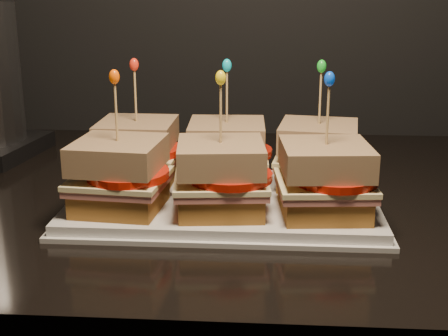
{
  "coord_description": "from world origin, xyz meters",
  "views": [
    {
      "loc": [
        -0.99,
        0.83,
        1.19
      ],
      "look_at": [
        -1.04,
        1.58,
        0.96
      ],
      "focal_mm": 50.0,
      "sensor_mm": 36.0,
      "label": 1
    }
  ],
  "objects": [
    {
      "name": "sandwich_4_cheese",
      "position": [
        -1.04,
        1.52,
        0.97
      ],
      "size": [
        0.12,
        0.12,
        0.01
      ],
      "primitive_type": "cube",
      "rotation": [
        0.0,
        0.0,
        0.1
      ],
      "color": "#F5E6A2",
      "rests_on": "sandwich_4_ham"
    },
    {
      "name": "sandwich_2_bread_bot",
      "position": [
        -0.92,
        1.63,
        0.94
      ],
      "size": [
        0.11,
        0.11,
        0.03
      ],
      "primitive_type": "cube",
      "rotation": [
        0.0,
        0.0,
        -0.14
      ],
      "color": "brown",
      "rests_on": "platter"
    },
    {
      "name": "sandwich_4_bread_top",
      "position": [
        -1.04,
        1.52,
        0.99
      ],
      "size": [
        0.11,
        0.11,
        0.03
      ],
      "primitive_type": "cube",
      "rotation": [
        0.0,
        0.0,
        0.1
      ],
      "color": "#56290A",
      "rests_on": "sandwich_4_tomato"
    },
    {
      "name": "sandwich_1_pick",
      "position": [
        -1.04,
        1.63,
        1.04
      ],
      "size": [
        0.0,
        0.0,
        0.09
      ],
      "primitive_type": "cylinder",
      "color": "tan",
      "rests_on": "sandwich_1_bread_top"
    },
    {
      "name": "platter_rim",
      "position": [
        -1.04,
        1.58,
        0.91
      ],
      "size": [
        0.39,
        0.25,
        0.01
      ],
      "primitive_type": "cube",
      "color": "silver",
      "rests_on": "granite_slab"
    },
    {
      "name": "sandwich_5_ham",
      "position": [
        -0.92,
        1.52,
        0.96
      ],
      "size": [
        0.12,
        0.11,
        0.01
      ],
      "primitive_type": "cube",
      "rotation": [
        0.0,
        0.0,
        0.09
      ],
      "color": "#C3685A",
      "rests_on": "sandwich_5_bread_bot"
    },
    {
      "name": "sandwich_5_bread_top",
      "position": [
        -0.92,
        1.52,
        0.99
      ],
      "size": [
        0.11,
        0.11,
        0.03
      ],
      "primitive_type": "cube",
      "rotation": [
        0.0,
        0.0,
        0.09
      ],
      "color": "#56290A",
      "rests_on": "sandwich_5_tomato"
    },
    {
      "name": "sandwich_1_bread_bot",
      "position": [
        -1.04,
        1.63,
        0.94
      ],
      "size": [
        0.1,
        0.1,
        0.03
      ],
      "primitive_type": "cube",
      "rotation": [
        0.0,
        0.0,
        0.04
      ],
      "color": "brown",
      "rests_on": "platter"
    },
    {
      "name": "sandwich_2_pick",
      "position": [
        -0.92,
        1.63,
        1.04
      ],
      "size": [
        0.0,
        0.0,
        0.09
      ],
      "primitive_type": "cylinder",
      "color": "tan",
      "rests_on": "sandwich_2_bread_top"
    },
    {
      "name": "sandwich_0_frill",
      "position": [
        -1.16,
        1.63,
        1.09
      ],
      "size": [
        0.01,
        0.01,
        0.02
      ],
      "primitive_type": "ellipsoid",
      "color": "red",
      "rests_on": "sandwich_0_pick"
    },
    {
      "name": "sandwich_5_cheese",
      "position": [
        -0.92,
        1.52,
        0.97
      ],
      "size": [
        0.12,
        0.11,
        0.01
      ],
      "primitive_type": "cube",
      "rotation": [
        0.0,
        0.0,
        0.09
      ],
      "color": "#F5E6A2",
      "rests_on": "sandwich_5_ham"
    },
    {
      "name": "sandwich_5_pick",
      "position": [
        -0.92,
        1.52,
        1.04
      ],
      "size": [
        0.0,
        0.0,
        0.09
      ],
      "primitive_type": "cylinder",
      "color": "tan",
      "rests_on": "sandwich_5_bread_top"
    },
    {
      "name": "sandwich_0_bread_top",
      "position": [
        -1.16,
        1.63,
        0.99
      ],
      "size": [
        0.1,
        0.1,
        0.03
      ],
      "primitive_type": "cube",
      "rotation": [
        0.0,
        0.0,
        -0.02
      ],
      "color": "#56290A",
      "rests_on": "sandwich_0_tomato"
    },
    {
      "name": "sandwich_0_tomato",
      "position": [
        -1.15,
        1.63,
        0.97
      ],
      "size": [
        0.1,
        0.1,
        0.01
      ],
      "primitive_type": "cylinder",
      "color": "#B01709",
      "rests_on": "sandwich_0_cheese"
    },
    {
      "name": "sandwich_2_cheese",
      "position": [
        -0.92,
        1.63,
        0.97
      ],
      "size": [
        0.12,
        0.12,
        0.01
      ],
      "primitive_type": "cube",
      "rotation": [
        0.0,
        0.0,
        -0.14
      ],
      "color": "#F5E6A2",
      "rests_on": "sandwich_2_ham"
    },
    {
      "name": "sandwich_3_frill",
      "position": [
        -1.16,
        1.52,
        1.09
      ],
      "size": [
        0.01,
        0.01,
        0.02
      ],
      "primitive_type": "ellipsoid",
      "color": "#F15004",
      "rests_on": "sandwich_3_pick"
    },
    {
      "name": "sandwich_4_ham",
      "position": [
        -1.04,
        1.52,
        0.96
      ],
      "size": [
        0.12,
        0.11,
        0.01
      ],
      "primitive_type": "cube",
      "rotation": [
        0.0,
        0.0,
        0.1
      ],
      "color": "#C3685A",
      "rests_on": "sandwich_4_bread_bot"
    },
    {
      "name": "sandwich_3_bread_top",
      "position": [
        -1.16,
        1.52,
        0.99
      ],
      "size": [
        0.11,
        0.11,
        0.03
      ],
      "primitive_type": "cube",
      "rotation": [
        0.0,
        0.0,
        -0.09
      ],
      "color": "#56290A",
      "rests_on": "sandwich_3_tomato"
    },
    {
      "name": "sandwich_5_tomato",
      "position": [
        -0.91,
        1.52,
        0.97
      ],
      "size": [
        0.1,
        0.1,
        0.01
      ],
      "primitive_type": "cylinder",
      "color": "#B01709",
      "rests_on": "sandwich_5_cheese"
    },
    {
      "name": "sandwich_2_frill",
      "position": [
        -0.92,
        1.63,
        1.09
      ],
      "size": [
        0.01,
        0.01,
        0.02
      ],
      "primitive_type": "ellipsoid",
      "color": "green",
      "rests_on": "sandwich_2_pick"
    },
    {
      "name": "sandwich_3_pick",
      "position": [
        -1.16,
        1.52,
        1.04
      ],
      "size": [
        0.0,
        0.0,
        0.09
      ],
      "primitive_type": "cylinder",
      "color": "tan",
      "rests_on": "sandwich_3_bread_top"
    },
    {
      "name": "sandwich_4_bread_bot",
      "position": [
        -1.04,
        1.52,
        0.94
      ],
      "size": [
        0.11,
        0.11,
        0.03
      ],
      "primitive_type": "cube",
      "rotation": [
        0.0,
        0.0,
        0.1
      ],
      "color": "brown",
      "rests_on": "platter"
    },
    {
      "name": "sandwich_0_bread_bot",
      "position": [
        -1.16,
        1.63,
        0.94
      ],
      "size": [
        0.1,
        0.1,
        0.03
      ],
      "primitive_type": "cube",
      "rotation": [
        0.0,
        0.0,
        -0.02
      ],
      "color": "brown",
      "rests_on": "platter"
    },
    {
      "name": "sandwich_4_frill",
      "position": [
        -1.04,
        1.52,
        1.09
      ],
      "size": [
        0.01,
        0.01,
        0.02
      ],
      "primitive_type": "ellipsoid",
      "color": "yellow",
      "rests_on": "sandwich_4_pick"
    },
    {
      "name": "sandwich_1_bread_top",
      "position": [
        -1.04,
        1.63,
        0.99
      ],
      "size": [
        0.1,
        0.1,
        0.03
      ],
      "primitive_type": "cube",
      "rotation": [
        0.0,
        0.0,
        0.04
      ],
      "color": "#56290A",
      "rests_on": "sandwich_1_tomato"
    },
    {
      "name": "sandwich_4_tomato",
      "position": [
        -1.03,
        1.52,
        0.97
      ],
      "size": [
        0.1,
        0.1,
        0.01
      ],
      "primitive_type": "cylinder",
      "color": "#B01709",
      "rests_on": "sandwich_4_cheese"
    },
    {
      "name": "sandwich_2_bread_top",
      "position": [
        -0.92,
        1.63,
        0.99
      ],
      "size": [
        0.11,
        0.11,
        0.03
      ],
      "primitive_type": "cube",
      "rotation": [
        0.0,
        0.0,
        -0.14
      ],
      "color": "#56290A",
      "rests_on": "sandwich_2_tomato"
    },
    {
      "name": "sandwich_4_pick",
      "position": [
        -1.04,
        1.52,
        1.04
      ],
      "size": [
        0.0,
        0.0,
        0.09
      ],
      "primitive_type": "cylinder",
      "color": "tan",
      "rests_on": "sandwich_4_bread_top"
    },
    {
      "name": "sandwich_3_tomato",
      "position": [
        -1.15,
        1.52,
        0.97
      ],
      "size": [
        0.1,
        0.1,
        0.01
      ],
      "primitive_type": "cylinder",
      "color": "#B01709",
      "rests_on": "sandwich_3_cheese"
    },
    {
      "name": "sandwich_1_frill",
      "position": [
        -1.04,
        1.63,
        1.09
      ],
      "size": [
        0.01,
        0.01,
        0.02
      ],
      "primitive_type": "ellipsoid",
      "color": "#0EABBD",
      "rests_on": "sandwich_1_pick"
    },
    {
      "name": "sandwich_0_ham",
      "position": [
        -1.16,
        1.63,
        0.96
      ],
      "size": [
        0.11,
        0.1,
        0.01
      ],
      "primitive_type": "cube",
      "rotation": [
        0.0,
        0.0,
        -0.02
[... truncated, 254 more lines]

